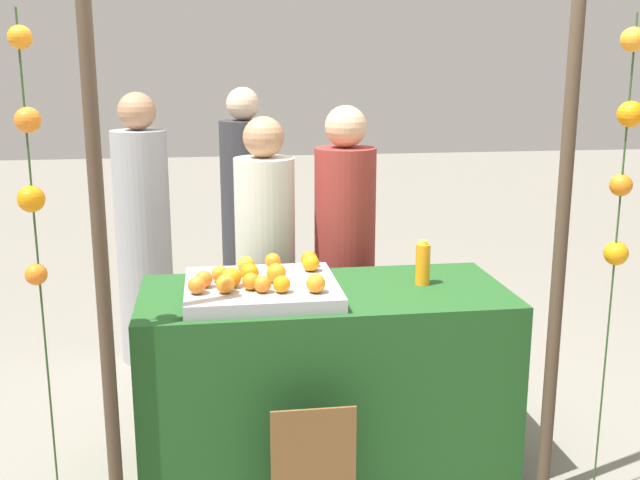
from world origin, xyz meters
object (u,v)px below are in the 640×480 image
juice_bottle (423,264)px  chalkboard_sign (313,472)px  stall_counter (325,378)px  vendor_left (266,275)px  orange_0 (282,284)px  orange_1 (311,263)px  vendor_right (345,268)px

juice_bottle → chalkboard_sign: 1.07m
stall_counter → vendor_left: bearing=107.8°
orange_0 → vendor_left: (-0.00, 0.88, -0.21)m
stall_counter → chalkboard_sign: stall_counter is taller
orange_1 → vendor_left: vendor_left is taller
juice_bottle → vendor_right: vendor_right is taller
juice_bottle → chalkboard_sign: bearing=-135.6°
juice_bottle → vendor_left: (-0.68, 0.65, -0.21)m
orange_0 → orange_1: 0.36m
stall_counter → orange_0: 0.60m
orange_1 → juice_bottle: size_ratio=0.38×
orange_0 → chalkboard_sign: orange_0 is taller
stall_counter → vendor_right: vendor_right is taller
stall_counter → juice_bottle: 0.70m
orange_0 → chalkboard_sign: 0.77m
stall_counter → chalkboard_sign: bearing=-103.2°
orange_1 → vendor_left: 0.62m
stall_counter → chalkboard_sign: (-0.13, -0.55, -0.16)m
vendor_left → orange_1: bearing=-73.2°
vendor_left → stall_counter: bearing=-72.2°
stall_counter → vendor_right: size_ratio=1.02×
orange_0 → vendor_right: 1.00m
orange_0 → stall_counter: bearing=42.9°
chalkboard_sign → vendor_right: size_ratio=0.34×
vendor_right → chalkboard_sign: bearing=-105.5°
orange_1 → vendor_right: (0.26, 0.57, -0.19)m
stall_counter → orange_0: (-0.21, -0.20, 0.52)m
juice_bottle → vendor_right: bearing=111.1°
orange_1 → stall_counter: bearing=-67.5°
orange_0 → chalkboard_sign: size_ratio=0.13×
chalkboard_sign → vendor_left: (-0.09, 1.23, 0.47)m
vendor_right → vendor_left: bearing=-179.3°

